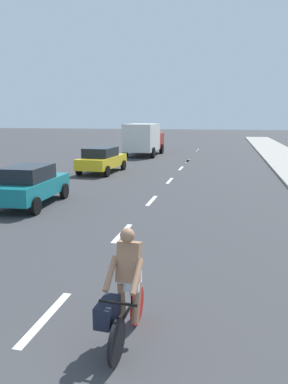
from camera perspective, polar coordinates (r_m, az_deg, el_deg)
ground_plane at (r=21.35m, az=4.77°, el=2.55°), size 160.00×160.00×0.00m
lane_stripe_1 at (r=6.83m, az=-15.25°, el=-18.54°), size 0.16×1.80×0.01m
lane_stripe_2 at (r=10.88m, az=-3.44°, el=-6.46°), size 0.16×1.80×0.01m
lane_stripe_3 at (r=14.98m, az=1.22°, el=-1.35°), size 0.16×1.80×0.01m
lane_stripe_4 at (r=19.69m, az=4.07°, el=1.79°), size 0.16×1.80×0.01m
lane_stripe_5 at (r=24.54m, az=5.84°, el=3.74°), size 0.16×1.80×0.01m
lane_stripe_6 at (r=28.82m, az=6.90°, el=4.91°), size 0.16×1.80×0.01m
lane_stripe_7 at (r=28.63m, az=6.86°, el=4.86°), size 0.16×1.80×0.01m
lane_stripe_8 at (r=37.98m, az=8.37°, el=6.50°), size 0.16×1.80×0.01m
lane_stripe_9 at (r=38.67m, az=8.45°, el=6.59°), size 0.16×1.80×0.01m
cyclist at (r=5.62m, az=-3.20°, el=-15.49°), size 0.62×1.71×1.82m
parked_car_teal at (r=14.71m, az=-17.52°, el=1.16°), size 2.01×4.02×1.57m
parked_car_yellow at (r=22.53m, az=-6.66°, el=5.15°), size 2.14×4.32×1.57m
delivery_truck at (r=32.47m, az=-0.00°, el=8.41°), size 2.74×6.27×2.80m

